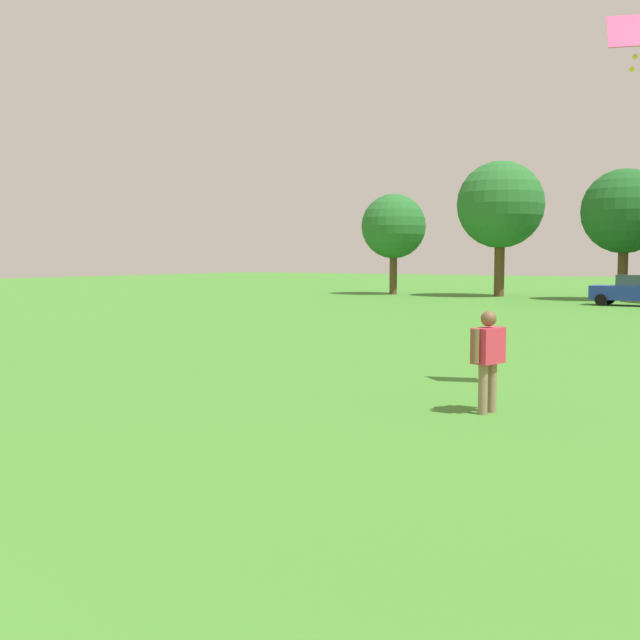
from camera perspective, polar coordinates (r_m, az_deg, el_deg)
ground_plane at (r=30.90m, az=20.75°, el=-0.63°), size 160.00×160.00×0.00m
adult_bystander at (r=13.59m, az=12.00°, el=-2.31°), size 0.45×0.80×1.74m
kite at (r=16.49m, az=21.93°, el=18.56°), size 1.20×0.84×1.09m
parked_car_blue_0 at (r=45.95m, az=21.74°, el=2.01°), size 4.30×2.02×1.68m
tree_far_left at (r=56.44m, az=5.32°, el=6.71°), size 4.55×4.55×7.08m
tree_left at (r=54.50m, az=12.86°, el=8.07°), size 5.78×5.78×9.01m
tree_center_left at (r=51.62m, az=21.07°, el=7.30°), size 5.11×5.11×7.96m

